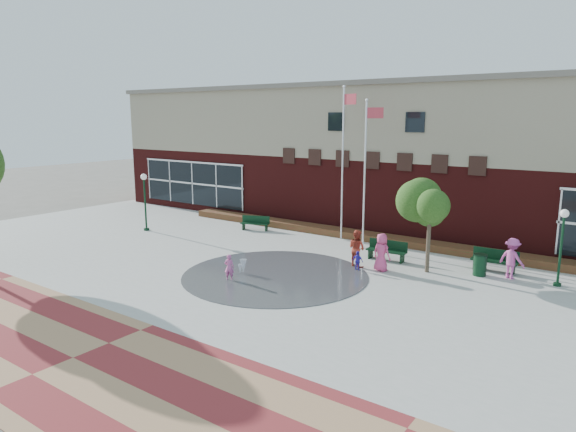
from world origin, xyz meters
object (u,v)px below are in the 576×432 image
Objects in this scene: child_splash at (229,267)px; bench_left at (255,226)px; flagpole_left at (343,155)px; trash_can at (480,265)px; flagpole_right at (366,167)px.

bench_left is at bearing -81.26° from child_splash.
child_splash is (5.52, -8.53, 0.30)m from bench_left.
trash_can is (8.64, -2.61, -4.39)m from flagpole_left.
flagpole_right is 7.80m from trash_can.
bench_left is (-5.63, -1.17, -4.62)m from flagpole_left.
child_splash is at bearing -114.77° from flagpole_right.
bench_left is (-7.71, 0.06, -4.19)m from flagpole_right.
flagpole_right reaches higher than child_splash.
bench_left is at bearing 169.26° from flagpole_right.
trash_can is 11.27m from child_splash.
flagpole_right is at bearing -22.18° from bench_left.
flagpole_right is 4.30× the size of bench_left.
child_splash is at bearing -140.97° from trash_can.
trash_can is at bearing -27.49° from bench_left.
flagpole_left is 8.68× the size of trash_can.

